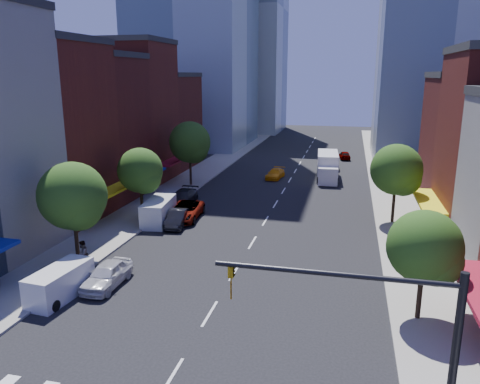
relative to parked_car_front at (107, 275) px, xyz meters
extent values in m
plane|color=black|center=(7.50, -7.96, -0.78)|extent=(220.00, 220.00, 0.00)
cube|color=gray|center=(-5.00, 32.04, -0.71)|extent=(5.00, 120.00, 0.15)
cube|color=gray|center=(20.00, 32.04, -0.71)|extent=(5.00, 120.00, 0.15)
cube|color=maroon|center=(-13.50, 12.54, 7.22)|extent=(12.00, 9.00, 16.00)
cube|color=#521914|center=(-13.50, 21.04, 6.72)|extent=(12.00, 8.00, 15.00)
cube|color=maroon|center=(-13.50, 29.54, 7.72)|extent=(12.00, 9.00, 17.00)
cube|color=#521914|center=(-13.50, 39.04, 5.72)|extent=(12.00, 10.00, 13.00)
cube|color=#9EA5AD|center=(-10.50, 87.04, 27.22)|extent=(18.00, 18.00, 56.00)
cylinder|color=black|center=(14.50, -12.46, 6.97)|extent=(7.00, 0.16, 0.16)
imported|color=gold|center=(11.50, -12.46, 6.37)|extent=(0.22, 0.18, 1.10)
cylinder|color=black|center=(-4.00, 3.04, 1.33)|extent=(0.28, 0.28, 3.92)
sphere|color=#234814|center=(-4.00, 3.04, 4.27)|extent=(4.80, 4.80, 4.80)
sphere|color=#234814|center=(-3.40, 2.74, 3.57)|extent=(3.36, 3.36, 3.36)
cylinder|color=black|center=(-4.00, 14.04, 1.19)|extent=(0.28, 0.28, 3.64)
sphere|color=#234814|center=(-4.00, 14.04, 3.92)|extent=(4.20, 4.20, 4.20)
sphere|color=#234814|center=(-3.40, 13.74, 3.27)|extent=(2.94, 2.94, 2.94)
cylinder|color=black|center=(-4.00, 28.04, 1.47)|extent=(0.28, 0.28, 4.20)
sphere|color=#234814|center=(-4.00, 28.04, 4.62)|extent=(5.00, 5.00, 5.00)
sphere|color=#234814|center=(-3.40, 27.74, 3.87)|extent=(3.50, 3.50, 3.50)
cylinder|color=black|center=(19.00, 0.04, 1.05)|extent=(0.28, 0.28, 3.36)
sphere|color=#234814|center=(19.00, 0.04, 3.57)|extent=(4.00, 4.00, 4.00)
sphere|color=#234814|center=(19.60, -0.26, 2.97)|extent=(2.80, 2.80, 2.80)
cylinder|color=black|center=(19.00, 18.04, 1.33)|extent=(0.28, 0.28, 3.92)
sphere|color=#234814|center=(19.00, 18.04, 4.27)|extent=(4.60, 4.60, 4.60)
sphere|color=#234814|center=(19.60, 17.74, 3.57)|extent=(3.22, 3.22, 3.22)
imported|color=silver|center=(0.00, 0.00, 0.00)|extent=(1.88, 4.61, 1.57)
imported|color=black|center=(0.00, 12.72, -0.06)|extent=(2.11, 4.57, 1.45)
imported|color=#999999|center=(0.00, 14.87, 0.02)|extent=(3.06, 5.97, 1.61)
imported|color=black|center=(-1.97, 19.59, -0.02)|extent=(2.15, 5.29, 1.54)
cube|color=silver|center=(-2.00, -2.09, 0.17)|extent=(2.22, 4.68, 1.90)
cube|color=black|center=(-2.16, -3.80, 0.44)|extent=(1.75, 1.06, 0.82)
cylinder|color=black|center=(-2.95, -3.55, -0.47)|extent=(0.29, 0.71, 0.69)
cylinder|color=black|center=(-1.33, -3.70, -0.47)|extent=(0.29, 0.71, 0.69)
cylinder|color=black|center=(-2.67, -0.48, -0.47)|extent=(0.29, 0.71, 0.69)
cylinder|color=black|center=(-1.05, -0.63, -0.47)|extent=(0.29, 0.71, 0.69)
cube|color=silver|center=(-2.00, 13.27, 0.30)|extent=(2.62, 5.35, 2.16)
cube|color=black|center=(-1.78, 11.33, 0.61)|extent=(2.01, 1.24, 0.93)
cylinder|color=black|center=(-2.73, 11.43, -0.42)|extent=(0.34, 0.81, 0.78)
cylinder|color=black|center=(-0.88, 11.64, -0.42)|extent=(0.34, 0.81, 0.78)
cylinder|color=black|center=(-3.12, 14.91, -0.42)|extent=(0.34, 0.81, 0.78)
cylinder|color=black|center=(-1.27, 15.12, -0.42)|extent=(0.34, 0.81, 0.78)
imported|color=#FAA00D|center=(5.49, 34.48, -0.15)|extent=(2.32, 4.56, 1.27)
imported|color=black|center=(12.51, 42.89, -0.01)|extent=(1.93, 4.80, 1.55)
imported|color=#999999|center=(14.14, 51.26, -0.12)|extent=(2.09, 4.10, 1.34)
cube|color=silver|center=(12.14, 36.09, 0.93)|extent=(3.02, 7.11, 3.42)
cube|color=silver|center=(12.41, 32.04, 0.39)|extent=(2.48, 2.08, 2.14)
cylinder|color=black|center=(11.17, 32.81, -0.30)|extent=(0.38, 0.98, 0.96)
cylinder|color=black|center=(13.52, 32.97, -0.30)|extent=(0.38, 0.98, 0.96)
cylinder|color=black|center=(10.85, 37.62, -0.30)|extent=(0.38, 0.98, 0.96)
cylinder|color=black|center=(13.20, 37.77, -0.30)|extent=(0.38, 0.98, 0.96)
imported|color=#999999|center=(-3.00, 2.09, 0.34)|extent=(0.78, 0.98, 1.94)
camera|label=1|loc=(14.76, -25.21, 12.54)|focal=35.00mm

